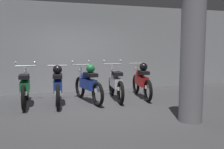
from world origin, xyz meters
The scene contains 8 objects.
ground_plane centered at (0.00, 0.00, 0.00)m, with size 80.00×80.00×0.00m, color #424244.
back_wall centered at (0.00, 2.57, 1.51)m, with size 16.00×0.30×3.03m, color #9EA0A3.
motorbike_slot_0 centered at (-1.69, 0.84, 0.49)m, with size 0.59×1.95×1.15m.
motorbike_slot_1 centered at (-0.85, 0.67, 0.53)m, with size 0.56×1.95×1.08m.
motorbike_slot_2 centered at (0.00, 0.69, 0.53)m, with size 0.58×1.94×1.15m.
motorbike_slot_3 centered at (0.85, 0.74, 0.49)m, with size 0.58×1.94×1.15m.
motorbike_slot_4 centered at (1.69, 0.74, 0.53)m, with size 0.57×1.94×1.08m.
support_pillar centered at (1.60, -1.85, 1.51)m, with size 0.49×0.49×3.03m, color gray.
Camera 1 is at (-1.66, -6.26, 1.59)m, focal length 40.68 mm.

